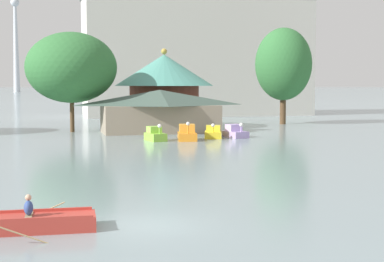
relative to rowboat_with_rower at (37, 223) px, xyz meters
name	(u,v)px	position (x,y,z in m)	size (l,w,h in m)	color
ground_plane	(149,225)	(3.92, -0.25, -0.28)	(2000.00, 2000.00, 0.00)	gray
rowboat_with_rower	(37,223)	(0.00, 0.00, 0.00)	(4.07, 3.65, 1.53)	#B7382D
pedal_boat_lime	(155,135)	(9.99, 31.00, 0.25)	(1.80, 2.60, 1.59)	#8CCC3F
pedal_boat_orange	(187,134)	(12.92, 30.78, 0.29)	(2.11, 3.13, 1.77)	orange
pedal_boat_yellow	(213,133)	(15.84, 32.31, 0.20)	(2.24, 2.88, 1.47)	yellow
pedal_boat_lavender	(235,132)	(18.07, 32.37, 0.22)	(2.13, 2.79, 1.48)	#B299D8
boathouse	(160,110)	(12.19, 39.97, 2.11)	(13.06, 6.57, 4.54)	gray
green_roof_pavilion	(164,85)	(14.02, 46.72, 4.78)	(11.63, 11.63, 9.32)	brown
shoreline_tree_mid	(71,68)	(3.14, 42.90, 6.61)	(9.70, 9.70, 10.67)	brown
shoreline_tree_right	(283,64)	(29.97, 48.76, 7.38)	(7.22, 7.22, 12.30)	brown
background_building_block	(196,55)	(24.82, 73.10, 9.75)	(37.40, 13.28, 20.02)	beige
distant_broadcast_tower	(15,10)	(-17.01, 370.94, 52.09)	(5.49, 5.49, 134.64)	silver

